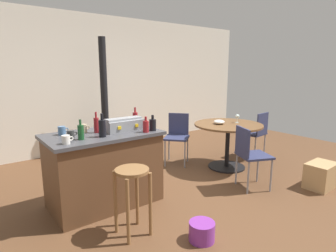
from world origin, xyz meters
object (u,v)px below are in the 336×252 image
Objects in this scene: kitchen_island at (104,168)px; bottle_0 at (81,132)px; toolbox at (124,125)px; cup_3 at (84,128)px; bottle_1 at (146,126)px; wine_glass at (237,117)px; cup_2 at (62,131)px; serving_bowl at (219,122)px; dining_table at (228,134)px; cup_0 at (66,140)px; folding_chair_near at (250,153)px; bottle_3 at (96,125)px; cup_1 at (71,134)px; wooden_stool at (132,187)px; wood_stove at (106,129)px; bottle_2 at (135,118)px; folding_chair_left at (177,134)px; cardboard_box at (321,175)px; folding_chair_far at (256,131)px; plastic_bucket at (202,231)px; bottle_4 at (153,125)px; bottle_5 at (102,128)px.

bottle_0 is (-0.31, -0.16, 0.53)m from kitchen_island.
cup_3 is at bearing 156.76° from toolbox.
bottle_1 reaches higher than wine_glass.
cup_2 is 0.67× the size of serving_bowl.
bottle_0 is at bearing -177.78° from dining_table.
cup_0 is at bearing -101.81° from cup_2.
kitchen_island is 2.19m from dining_table.
bottle_1 is 0.93m from cup_0.
serving_bowl is (0.28, 0.83, 0.27)m from folding_chair_near.
bottle_3 reaches higher than cup_2.
bottle_0 is 0.15m from cup_1.
bottle_3 is 2.11m from serving_bowl.
wooden_stool is at bearing -162.01° from dining_table.
bottle_2 is (-0.31, -1.63, 0.47)m from wood_stove.
dining_table is 1.28× the size of folding_chair_left.
folding_chair_near is at bearing -86.12° from folding_chair_left.
cup_0 is at bearing -130.35° from cup_3.
folding_chair_left is at bearing 36.42° from bottle_1.
cup_0 is 0.26× the size of cardboard_box.
cup_2 is at bearing -167.94° from folding_chair_left.
wooden_stool is 5.71× the size of cup_2.
cup_0 reaches higher than folding_chair_left.
cup_2 is (-1.27, -1.60, 0.42)m from wood_stove.
bottle_1 is 0.76× the size of bottle_3.
kitchen_island is at bearing 147.75° from bottle_1.
kitchen_island is 2.08m from serving_bowl.
kitchen_island is 2.41m from wine_glass.
folding_chair_near is 2.44m from cup_2.
folding_chair_far is (3.04, 0.74, 0.01)m from wooden_stool.
wine_glass is (2.69, 0.07, -0.12)m from bottle_0.
wooden_stool is at bearing 132.95° from plastic_bucket.
bottle_4 is at bearing -29.56° from cup_3.
kitchen_island is at bearing -179.23° from serving_bowl.
bottle_1 reaches higher than cup_0.
wooden_stool is 0.93m from cup_1.
folding_chair_far is 2.59m from bottle_1.
cardboard_box is (2.60, -1.41, -0.27)m from kitchen_island.
bottle_3 is at bearing 88.85° from wooden_stool.
wine_glass reaches higher than wooden_stool.
folding_chair_near is at bearing -19.80° from cup_1.
cup_0 is 3.40m from cardboard_box.
dining_table is 2.63m from cup_2.
bottle_1 is 1.96m from wine_glass.
cup_2 reaches higher than cup_0.
bottle_0 is 1.92× the size of cup_3.
bottle_4 is at bearing -6.66° from bottle_5.
wine_glass is (0.61, 0.72, 0.34)m from folding_chair_near.
wine_glass is 0.57× the size of plastic_bucket.
bottle_1 reaches higher than cup_3.
cup_2 is at bearing 78.19° from cup_0.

